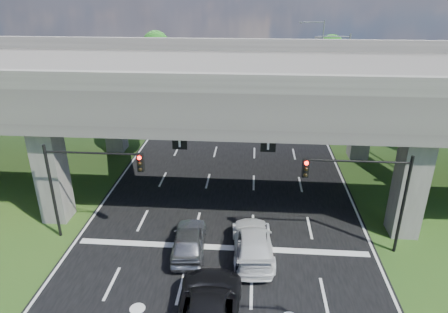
# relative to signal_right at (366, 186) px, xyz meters

# --- Properties ---
(ground) EXTENTS (160.00, 160.00, 0.00)m
(ground) POSITION_rel_signal_right_xyz_m (-7.82, -3.94, -4.19)
(ground) COLOR #244D18
(ground) RESTS_ON ground
(road) EXTENTS (18.00, 120.00, 0.03)m
(road) POSITION_rel_signal_right_xyz_m (-7.82, 6.06, -4.17)
(road) COLOR black
(road) RESTS_ON ground
(overpass) EXTENTS (80.00, 15.00, 10.00)m
(overpass) POSITION_rel_signal_right_xyz_m (-7.82, 8.06, 3.73)
(overpass) COLOR #383532
(overpass) RESTS_ON ground
(warehouse) EXTENTS (20.00, 10.00, 4.00)m
(warehouse) POSITION_rel_signal_right_xyz_m (-33.82, 31.06, -2.19)
(warehouse) COLOR #9E9E99
(warehouse) RESTS_ON ground
(signal_right) EXTENTS (5.76, 0.54, 6.00)m
(signal_right) POSITION_rel_signal_right_xyz_m (0.00, 0.00, 0.00)
(signal_right) COLOR black
(signal_right) RESTS_ON ground
(signal_left) EXTENTS (5.76, 0.54, 6.00)m
(signal_left) POSITION_rel_signal_right_xyz_m (-15.65, 0.00, 0.00)
(signal_left) COLOR black
(signal_left) RESTS_ON ground
(streetlight_far) EXTENTS (3.38, 0.25, 10.00)m
(streetlight_far) POSITION_rel_signal_right_xyz_m (2.27, 20.06, 1.66)
(streetlight_far) COLOR gray
(streetlight_far) RESTS_ON ground
(streetlight_beyond) EXTENTS (3.38, 0.25, 10.00)m
(streetlight_beyond) POSITION_rel_signal_right_xyz_m (2.27, 36.06, 1.66)
(streetlight_beyond) COLOR gray
(streetlight_beyond) RESTS_ON ground
(tree_left_near) EXTENTS (4.50, 4.50, 7.80)m
(tree_left_near) POSITION_rel_signal_right_xyz_m (-21.78, 22.06, 0.63)
(tree_left_near) COLOR black
(tree_left_near) RESTS_ON ground
(tree_left_mid) EXTENTS (3.91, 3.90, 6.76)m
(tree_left_mid) POSITION_rel_signal_right_xyz_m (-24.78, 30.06, -0.01)
(tree_left_mid) COLOR black
(tree_left_mid) RESTS_ON ground
(tree_left_far) EXTENTS (4.80, 4.80, 8.32)m
(tree_left_far) POSITION_rel_signal_right_xyz_m (-20.78, 38.06, 0.95)
(tree_left_far) COLOR black
(tree_left_far) RESTS_ON ground
(tree_right_near) EXTENTS (4.20, 4.20, 7.28)m
(tree_right_near) POSITION_rel_signal_right_xyz_m (5.22, 24.06, 0.31)
(tree_right_near) COLOR black
(tree_right_near) RESTS_ON ground
(tree_right_mid) EXTENTS (3.91, 3.90, 6.76)m
(tree_right_mid) POSITION_rel_signal_right_xyz_m (8.22, 32.06, -0.01)
(tree_right_mid) COLOR black
(tree_right_mid) RESTS_ON ground
(tree_right_far) EXTENTS (4.50, 4.50, 7.80)m
(tree_right_far) POSITION_rel_signal_right_xyz_m (4.22, 40.06, 0.63)
(tree_right_far) COLOR black
(tree_right_far) RESTS_ON ground
(car_silver) EXTENTS (2.14, 4.71, 1.57)m
(car_silver) POSITION_rel_signal_right_xyz_m (-9.64, -0.94, -3.37)
(car_silver) COLOR #97999E
(car_silver) RESTS_ON road
(car_dark) EXTENTS (1.70, 4.57, 1.49)m
(car_dark) POSITION_rel_signal_right_xyz_m (-6.02, -1.11, -3.41)
(car_dark) COLOR black
(car_dark) RESTS_ON road
(car_white) EXTENTS (2.64, 5.66, 1.60)m
(car_white) POSITION_rel_signal_right_xyz_m (-6.02, -0.94, -3.36)
(car_white) COLOR silver
(car_white) RESTS_ON road
(car_trailing) EXTENTS (2.96, 6.22, 1.71)m
(car_trailing) POSITION_rel_signal_right_xyz_m (-7.92, -6.25, -3.30)
(car_trailing) COLOR black
(car_trailing) RESTS_ON road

